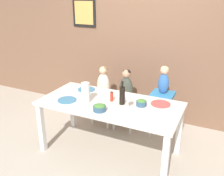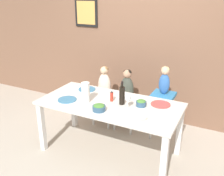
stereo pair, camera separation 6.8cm
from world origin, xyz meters
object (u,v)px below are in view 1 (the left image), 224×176
Objects in this scene: wine_glass_near at (128,98)px; dinner_plate_front_right at (138,116)px; chair_far_left at (104,103)px; wine_bottle at (122,95)px; salad_bowl_large at (100,108)px; person_child_center at (126,87)px; chair_right_highchair at (162,104)px; salad_bowl_small at (141,103)px; person_baby_right at (164,79)px; person_child_left at (103,83)px; dinner_plate_back_left at (86,89)px; dinner_plate_back_right at (161,104)px; dinner_plate_front_left at (67,100)px; paper_towel_roll at (86,93)px; chair_far_center at (126,107)px.

wine_glass_near reaches higher than dinner_plate_front_right.
wine_bottle is at bearing -47.13° from chair_far_left.
wine_bottle reaches higher than salad_bowl_large.
person_child_center is at bearing 114.16° from wine_glass_near.
salad_bowl_small is at bearing -101.37° from chair_right_highchair.
person_baby_right is at bearing 0.06° from chair_far_left.
person_child_center is at bearing 108.12° from wine_bottle.
wine_glass_near is at bearing -35.20° from wine_bottle.
chair_right_highchair is 1.30× the size of person_child_left.
wine_bottle reaches higher than dinner_plate_front_right.
wine_glass_near is at bearing -45.52° from person_child_left.
dinner_plate_back_left is (-0.67, 0.23, -0.12)m from wine_bottle.
salad_bowl_small is at bearing -35.16° from chair_far_left.
dinner_plate_back_right is at bearing 71.35° from dinner_plate_front_right.
chair_right_highchair reaches higher than chair_far_left.
chair_far_left is 0.95m from dinner_plate_front_left.
paper_towel_roll is at bearing 172.89° from dinner_plate_front_right.
person_child_center is at bearing 179.94° from chair_right_highchair.
salad_bowl_large is (-0.53, -0.95, 0.24)m from chair_right_highchair.
wine_glass_near is at bearing -131.39° from salad_bowl_small.
salad_bowl_small is 0.53× the size of dinner_plate_back_right.
wine_bottle is 0.47m from paper_towel_roll.
person_baby_right is at bearing 22.64° from dinner_plate_back_left.
dinner_plate_back_right is (0.45, 0.20, -0.12)m from wine_bottle.
dinner_plate_front_left is (-0.49, -0.87, 0.03)m from person_child_center.
wine_bottle is 1.62× the size of wine_glass_near.
chair_right_highchair is 0.39m from person_baby_right.
person_child_center is 2.21× the size of dinner_plate_back_left.
paper_towel_roll reaches higher than dinner_plate_front_left.
dinner_plate_back_right is 1.00× the size of dinner_plate_front_right.
person_child_center reaches higher than chair_far_left.
chair_right_highchair is (0.97, 0.00, 0.17)m from chair_far_left.
salad_bowl_large is at bearing -65.14° from person_child_left.
chair_far_center is at bearing 108.14° from wine_bottle.
chair_right_highchair is at bearing -0.06° from person_child_center.
person_baby_right reaches higher than chair_right_highchair.
dinner_plate_front_right reaches higher than chair_far_left.
chair_far_center is 0.63× the size of chair_right_highchair.
person_baby_right is (0.57, 0.00, 0.56)m from chair_far_center.
dinner_plate_front_left is (-0.25, -0.06, -0.13)m from paper_towel_roll.
person_child_center is (0.39, 0.00, 0.35)m from chair_far_left.
dinner_plate_front_left reaches higher than chair_far_center.
chair_far_left is at bearing 144.84° from salad_bowl_small.
dinner_plate_front_left is at bearing -119.28° from person_child_center.
person_child_left is 3.39× the size of salad_bowl_large.
person_child_left reaches higher than dinner_plate_front_right.
chair_far_left is 0.82× the size of person_child_center.
person_baby_right is at bearing 0.03° from person_child_center.
person_child_left is at bearing 144.81° from salad_bowl_small.
chair_right_highchair is 3.78× the size of wine_glass_near.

